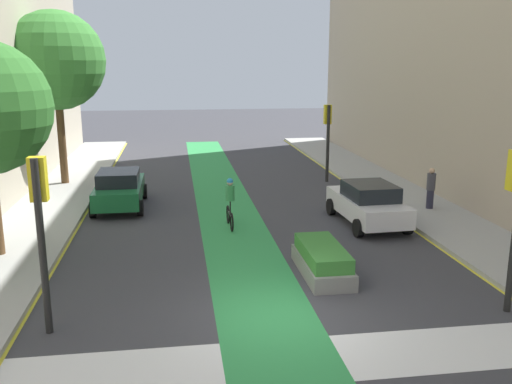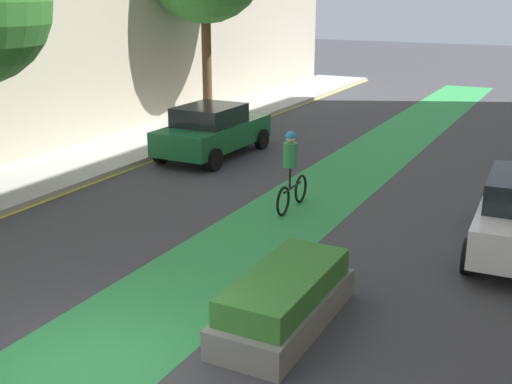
{
  "view_description": "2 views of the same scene",
  "coord_description": "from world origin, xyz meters",
  "px_view_note": "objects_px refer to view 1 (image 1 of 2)",
  "views": [
    {
      "loc": [
        -2.35,
        -11.84,
        5.83
      ],
      "look_at": [
        0.21,
        5.64,
        1.7
      ],
      "focal_mm": 38.84,
      "sensor_mm": 36.0,
      "label": 1
    },
    {
      "loc": [
        5.2,
        -5.37,
        4.78
      ],
      "look_at": [
        0.44,
        3.82,
        1.54
      ],
      "focal_mm": 44.84,
      "sensor_mm": 36.0,
      "label": 2
    }
  ],
  "objects_px": {
    "traffic_signal_near_left": "(40,211)",
    "car_white_right_far": "(368,203)",
    "street_tree_far": "(56,61)",
    "cyclist_in_lane": "(230,202)",
    "pedestrian_sidewalk_right_a": "(431,188)",
    "median_planter": "(322,261)",
    "traffic_signal_far_right": "(328,128)",
    "car_green_left_far": "(119,189)"
  },
  "relations": [
    {
      "from": "traffic_signal_near_left",
      "to": "car_white_right_far",
      "type": "xyz_separation_m",
      "value": [
        9.84,
        7.0,
        -1.95
      ]
    },
    {
      "from": "car_white_right_far",
      "to": "street_tree_far",
      "type": "relative_size",
      "value": 0.53
    },
    {
      "from": "car_white_right_far",
      "to": "cyclist_in_lane",
      "type": "bearing_deg",
      "value": 177.09
    },
    {
      "from": "pedestrian_sidewalk_right_a",
      "to": "cyclist_in_lane",
      "type": "bearing_deg",
      "value": -172.62
    },
    {
      "from": "cyclist_in_lane",
      "to": "median_planter",
      "type": "bearing_deg",
      "value": -66.48
    },
    {
      "from": "traffic_signal_near_left",
      "to": "cyclist_in_lane",
      "type": "height_order",
      "value": "traffic_signal_near_left"
    },
    {
      "from": "traffic_signal_far_right",
      "to": "cyclist_in_lane",
      "type": "distance_m",
      "value": 9.48
    },
    {
      "from": "traffic_signal_near_left",
      "to": "median_planter",
      "type": "xyz_separation_m",
      "value": [
        6.89,
        2.38,
        -2.35
      ]
    },
    {
      "from": "car_white_right_far",
      "to": "median_planter",
      "type": "xyz_separation_m",
      "value": [
        -2.95,
        -4.62,
        -0.4
      ]
    },
    {
      "from": "car_green_left_far",
      "to": "street_tree_far",
      "type": "relative_size",
      "value": 0.52
    },
    {
      "from": "car_green_left_far",
      "to": "median_planter",
      "type": "xyz_separation_m",
      "value": [
        6.33,
        -8.41,
        -0.4
      ]
    },
    {
      "from": "cyclist_in_lane",
      "to": "pedestrian_sidewalk_right_a",
      "type": "xyz_separation_m",
      "value": [
        8.13,
        1.05,
        0.01
      ]
    },
    {
      "from": "car_green_left_far",
      "to": "pedestrian_sidewalk_right_a",
      "type": "relative_size",
      "value": 2.56
    },
    {
      "from": "car_white_right_far",
      "to": "median_planter",
      "type": "relative_size",
      "value": 1.49
    },
    {
      "from": "traffic_signal_far_right",
      "to": "street_tree_far",
      "type": "relative_size",
      "value": 0.47
    },
    {
      "from": "car_white_right_far",
      "to": "car_green_left_far",
      "type": "relative_size",
      "value": 1.02
    },
    {
      "from": "car_white_right_far",
      "to": "cyclist_in_lane",
      "type": "distance_m",
      "value": 5.09
    },
    {
      "from": "cyclist_in_lane",
      "to": "street_tree_far",
      "type": "xyz_separation_m",
      "value": [
        -7.25,
        8.21,
        4.95
      ]
    },
    {
      "from": "traffic_signal_far_right",
      "to": "median_planter",
      "type": "height_order",
      "value": "traffic_signal_far_right"
    },
    {
      "from": "cyclist_in_lane",
      "to": "traffic_signal_near_left",
      "type": "bearing_deg",
      "value": -123.28
    },
    {
      "from": "traffic_signal_near_left",
      "to": "street_tree_far",
      "type": "distance_m",
      "value": 15.98
    },
    {
      "from": "traffic_signal_far_right",
      "to": "cyclist_in_lane",
      "type": "relative_size",
      "value": 2.06
    },
    {
      "from": "cyclist_in_lane",
      "to": "traffic_signal_far_right",
      "type": "bearing_deg",
      "value": 52.9
    },
    {
      "from": "car_white_right_far",
      "to": "pedestrian_sidewalk_right_a",
      "type": "bearing_deg",
      "value": 23.23
    },
    {
      "from": "traffic_signal_near_left",
      "to": "traffic_signal_far_right",
      "type": "distance_m",
      "value": 18.0
    },
    {
      "from": "car_green_left_far",
      "to": "traffic_signal_far_right",
      "type": "bearing_deg",
      "value": 21.65
    },
    {
      "from": "car_white_right_far",
      "to": "median_planter",
      "type": "bearing_deg",
      "value": -122.6
    },
    {
      "from": "cyclist_in_lane",
      "to": "median_planter",
      "type": "relative_size",
      "value": 0.64
    },
    {
      "from": "traffic_signal_far_right",
      "to": "car_green_left_far",
      "type": "height_order",
      "value": "traffic_signal_far_right"
    },
    {
      "from": "median_planter",
      "to": "car_green_left_far",
      "type": "bearing_deg",
      "value": 126.96
    },
    {
      "from": "street_tree_far",
      "to": "car_white_right_far",
      "type": "bearing_deg",
      "value": -34.49
    },
    {
      "from": "car_white_right_far",
      "to": "street_tree_far",
      "type": "distance_m",
      "value": 15.8
    },
    {
      "from": "traffic_signal_near_left",
      "to": "median_planter",
      "type": "distance_m",
      "value": 7.66
    },
    {
      "from": "car_green_left_far",
      "to": "pedestrian_sidewalk_right_a",
      "type": "bearing_deg",
      "value": -11.36
    },
    {
      "from": "traffic_signal_far_right",
      "to": "pedestrian_sidewalk_right_a",
      "type": "relative_size",
      "value": 2.33
    },
    {
      "from": "car_white_right_far",
      "to": "median_planter",
      "type": "height_order",
      "value": "car_white_right_far"
    },
    {
      "from": "pedestrian_sidewalk_right_a",
      "to": "median_planter",
      "type": "distance_m",
      "value": 8.46
    },
    {
      "from": "car_green_left_far",
      "to": "pedestrian_sidewalk_right_a",
      "type": "height_order",
      "value": "pedestrian_sidewalk_right_a"
    },
    {
      "from": "traffic_signal_near_left",
      "to": "traffic_signal_far_right",
      "type": "bearing_deg",
      "value": 54.74
    },
    {
      "from": "car_green_left_far",
      "to": "median_planter",
      "type": "distance_m",
      "value": 10.53
    },
    {
      "from": "traffic_signal_near_left",
      "to": "car_green_left_far",
      "type": "xyz_separation_m",
      "value": [
        0.56,
        10.79,
        -1.95
      ]
    },
    {
      "from": "traffic_signal_near_left",
      "to": "pedestrian_sidewalk_right_a",
      "type": "relative_size",
      "value": 2.38
    }
  ]
}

